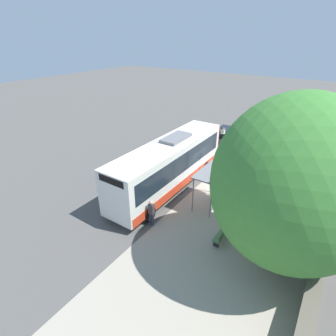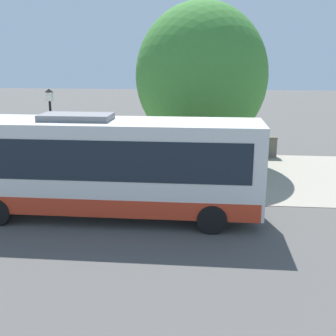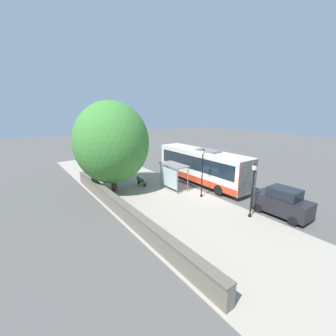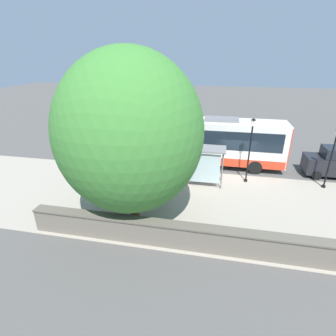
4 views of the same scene
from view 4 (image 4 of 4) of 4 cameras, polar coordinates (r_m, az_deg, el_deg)
ground_plane at (r=19.84m, az=14.67°, el=-1.47°), size 120.00×120.00×0.00m
sidewalk_plaza at (r=15.85m, az=15.25°, el=-8.17°), size 9.00×44.00×0.02m
stone_wall at (r=12.18m, az=16.43°, el=-15.59°), size 0.60×20.00×1.22m
bus at (r=20.69m, az=8.91°, el=5.87°), size 2.62×11.35×3.79m
bus_shelter at (r=17.20m, az=7.31°, el=2.78°), size 1.54×3.08×2.55m
pedestrian at (r=20.13m, az=-3.65°, el=2.86°), size 0.34×0.23×1.76m
bench at (r=16.54m, az=-3.49°, el=-4.06°), size 0.40×1.54×0.88m
street_lamp_near at (r=18.03m, az=17.45°, el=4.68°), size 0.28×0.28×4.45m
street_lamp_far at (r=19.40m, az=32.16°, el=2.80°), size 0.28×0.28×4.11m
shade_tree at (r=12.48m, az=-8.32°, el=7.49°), size 6.94×6.94×8.54m
parked_car_behind_bus at (r=22.09m, az=32.63°, el=0.96°), size 1.91×4.01×2.17m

